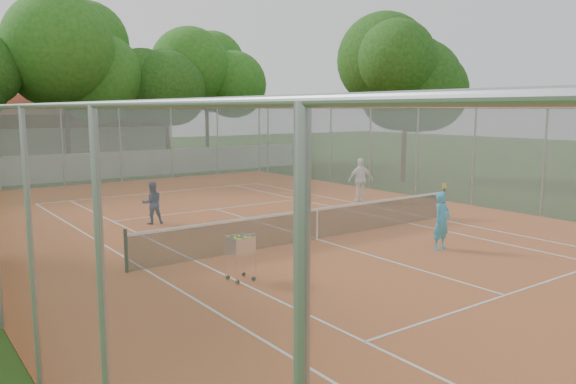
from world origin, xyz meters
TOP-DOWN VIEW (x-y plane):
  - ground at (0.00, 0.00)m, footprint 120.00×120.00m
  - court_pad at (0.00, 0.00)m, footprint 18.00×34.00m
  - court_lines at (0.00, 0.00)m, footprint 10.98×23.78m
  - tennis_net at (0.00, 0.00)m, footprint 11.88×0.10m
  - perimeter_fence at (0.00, 0.00)m, footprint 18.00×34.00m
  - boundary_wall at (0.00, 19.00)m, footprint 26.00×0.30m
  - clubhouse at (-2.00, 29.00)m, footprint 16.40×9.00m
  - tropical_trees at (0.00, 22.00)m, footprint 29.00×19.00m
  - player_near at (2.06, -3.01)m, footprint 0.62×0.43m
  - player_far_left at (-3.12, 5.16)m, footprint 0.79×0.66m
  - player_far_right at (5.98, 4.43)m, footprint 1.18×0.86m
  - ball_hopper at (-4.04, -2.19)m, footprint 0.57×0.57m

SIDE VIEW (x-z plane):
  - ground at x=0.00m, z-range 0.00..0.00m
  - court_pad at x=0.00m, z-range 0.00..0.02m
  - court_lines at x=0.00m, z-range 0.02..0.03m
  - tennis_net at x=0.00m, z-range 0.02..1.00m
  - ball_hopper at x=-4.04m, z-range 0.02..1.17m
  - boundary_wall at x=0.00m, z-range 0.00..1.50m
  - player_far_left at x=-3.12m, z-range 0.02..1.48m
  - player_near at x=2.06m, z-range 0.02..1.66m
  - player_far_right at x=5.98m, z-range 0.02..1.88m
  - perimeter_fence at x=0.00m, z-range 0.00..4.00m
  - clubhouse at x=-2.00m, z-range 0.00..4.40m
  - tropical_trees at x=0.00m, z-range 0.00..10.00m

